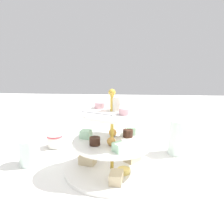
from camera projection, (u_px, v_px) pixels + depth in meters
ground_plane at (112, 172)px, 0.77m from camera, size 2.40×2.40×0.00m
tiered_serving_stand at (112, 148)px, 0.75m from camera, size 0.28×0.28×0.25m
water_glass_tall_right at (178, 137)px, 0.88m from camera, size 0.07×0.07×0.12m
water_glass_short_left at (29, 152)px, 0.81m from camera, size 0.06×0.06×0.08m
teacup_with_saucer at (55, 142)px, 0.94m from camera, size 0.09×0.09×0.05m
butter_knife_right at (108, 135)px, 1.07m from camera, size 0.17×0.03×0.00m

